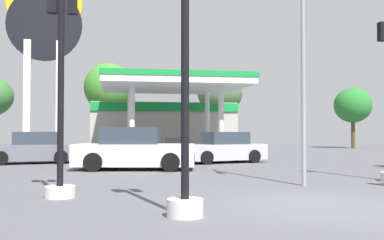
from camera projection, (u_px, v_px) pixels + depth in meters
The scene contains 12 objects.
ground_plane at pixel (317, 206), 8.74m from camera, with size 90.00×90.00×0.00m, color #56565B.
gas_station at pixel (164, 121), 32.13m from camera, with size 10.29×12.85×4.73m.
station_pole_sign at pixel (44, 35), 26.76m from camera, with size 4.44×0.56×11.52m.
car_0 at pixel (135, 150), 17.20m from camera, with size 4.85×2.69×1.65m.
car_2 at pixel (223, 149), 21.17m from camera, with size 4.39×2.75×1.46m.
car_3 at pixel (32, 149), 20.64m from camera, with size 4.36×2.53×1.47m.
traffic_signal_0 at pixel (61, 109), 9.90m from camera, with size 0.67×0.69×4.81m.
traffic_signal_2 at pixel (185, 102), 7.69m from camera, with size 0.65×0.67×4.84m.
tree_1 at pixel (108, 88), 38.80m from camera, with size 4.19×4.19×7.50m.
tree_2 at pixel (220, 94), 39.14m from camera, with size 3.95×3.95×6.49m.
tree_3 at pixel (353, 105), 39.91m from camera, with size 3.32×3.32×5.47m.
corner_streetlamp at pixel (306, 32), 11.93m from camera, with size 0.24×1.48×6.87m.
Camera 1 is at (-3.87, -8.26, 1.45)m, focal length 41.55 mm.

